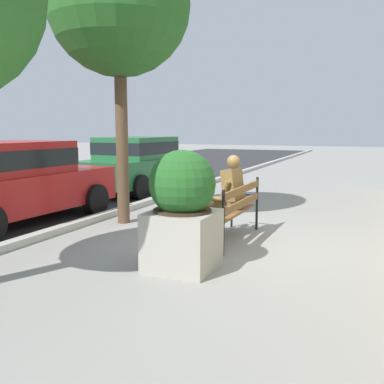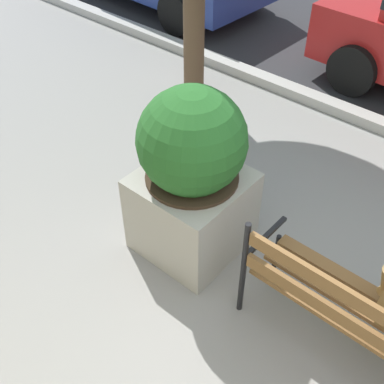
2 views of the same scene
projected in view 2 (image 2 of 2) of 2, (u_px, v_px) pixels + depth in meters
The scene contains 3 objects.
ground_plane at pixel (319, 340), 3.63m from camera, with size 80.00×80.00×0.00m, color gray.
park_bench at pixel (369, 319), 3.14m from camera, with size 1.81×0.56×0.95m.
concrete_planter at pixel (192, 176), 3.85m from camera, with size 0.85×0.85×1.54m.
Camera 2 is at (0.55, -2.10, 3.26)m, focal length 45.54 mm.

